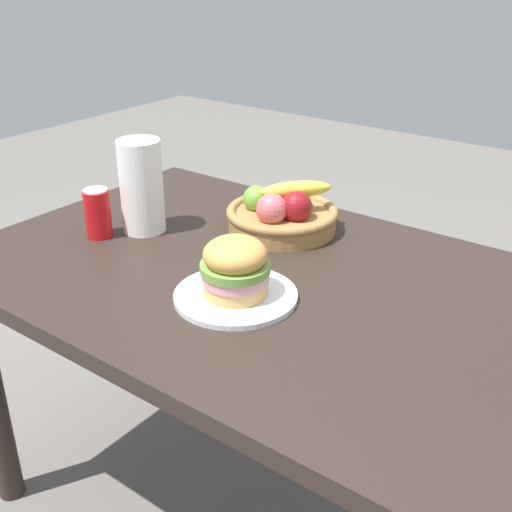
{
  "coord_description": "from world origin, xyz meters",
  "views": [
    {
      "loc": [
        0.76,
        -1.05,
        1.42
      ],
      "look_at": [
        0.01,
        -0.04,
        0.81
      ],
      "focal_mm": 45.05,
      "sensor_mm": 36.0,
      "label": 1
    }
  ],
  "objects_px": {
    "plate": "(236,296)",
    "soda_can": "(98,213)",
    "fruit_basket": "(283,213)",
    "paper_towel_roll": "(141,186)",
    "sandwich": "(235,267)"
  },
  "relations": [
    {
      "from": "soda_can",
      "to": "fruit_basket",
      "type": "distance_m",
      "value": 0.47
    },
    {
      "from": "sandwich",
      "to": "soda_can",
      "type": "xyz_separation_m",
      "value": [
        -0.48,
        0.05,
        -0.01
      ]
    },
    {
      "from": "sandwich",
      "to": "paper_towel_roll",
      "type": "xyz_separation_m",
      "value": [
        -0.42,
        0.14,
        0.05
      ]
    },
    {
      "from": "plate",
      "to": "sandwich",
      "type": "bearing_deg",
      "value": 0.0
    },
    {
      "from": "plate",
      "to": "paper_towel_roll",
      "type": "bearing_deg",
      "value": 161.13
    },
    {
      "from": "fruit_basket",
      "to": "sandwich",
      "type": "bearing_deg",
      "value": -70.29
    },
    {
      "from": "fruit_basket",
      "to": "paper_towel_roll",
      "type": "height_order",
      "value": "paper_towel_roll"
    },
    {
      "from": "fruit_basket",
      "to": "paper_towel_roll",
      "type": "distance_m",
      "value": 0.37
    },
    {
      "from": "sandwich",
      "to": "fruit_basket",
      "type": "relative_size",
      "value": 0.51
    },
    {
      "from": "sandwich",
      "to": "paper_towel_roll",
      "type": "bearing_deg",
      "value": 161.13
    },
    {
      "from": "fruit_basket",
      "to": "paper_towel_roll",
      "type": "bearing_deg",
      "value": -143.39
    },
    {
      "from": "plate",
      "to": "soda_can",
      "type": "height_order",
      "value": "soda_can"
    },
    {
      "from": "plate",
      "to": "paper_towel_roll",
      "type": "distance_m",
      "value": 0.45
    },
    {
      "from": "soda_can",
      "to": "plate",
      "type": "bearing_deg",
      "value": -5.49
    },
    {
      "from": "plate",
      "to": "sandwich",
      "type": "height_order",
      "value": "sandwich"
    }
  ]
}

